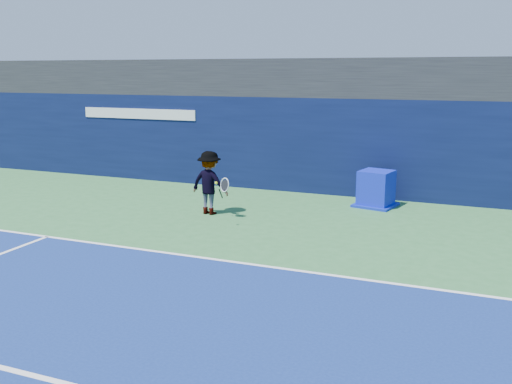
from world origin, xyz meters
TOP-DOWN VIEW (x-y plane):
  - ground at (0.00, 0.00)m, footprint 80.00×80.00m
  - baseline at (0.00, 3.00)m, footprint 24.00×0.10m
  - stadium_band at (0.00, 11.50)m, footprint 36.00×3.00m
  - back_wall_assembly at (-0.00, 10.50)m, footprint 36.00×1.03m
  - equipment_cart at (1.56, 9.04)m, footprint 1.27×1.27m
  - tennis_player at (-2.46, 6.45)m, footprint 1.34×0.78m
  - tennis_ball at (-1.65, 5.19)m, footprint 0.07×0.07m

SIDE VIEW (x-z plane):
  - ground at x=0.00m, z-range 0.00..0.00m
  - baseline at x=0.00m, z-range 0.01..0.01m
  - equipment_cart at x=1.56m, z-range -0.05..0.99m
  - tennis_player at x=-2.46m, z-range 0.00..1.72m
  - tennis_ball at x=-1.65m, z-range 1.11..1.18m
  - back_wall_assembly at x=0.00m, z-range 0.00..3.00m
  - stadium_band at x=0.00m, z-range 3.00..4.20m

